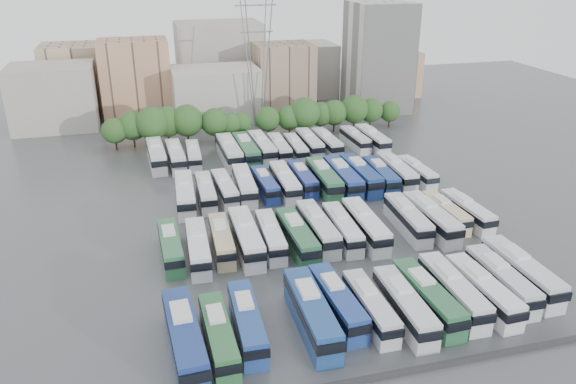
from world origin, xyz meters
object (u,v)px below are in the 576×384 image
object	(u,v)px
bus_r2_s7	(302,179)
bus_r2_s11	(381,175)
bus_r2_s3	(225,189)
bus_r3_s10	(327,143)
bus_r2_s9	(343,177)
bus_r0_s1	(219,336)
bus_r0_s12	(521,272)
bus_r1_s0	(171,246)
bus_r2_s6	(285,182)
bus_r1_s10	(408,218)
bus_r2_s12	(396,171)
bus_r1_s8	(365,225)
bus_r3_s0	(157,155)
bus_r0_s11	(501,280)
bus_r0_s4	(311,313)
bus_r3_s4	(229,152)
electricity_pylon	(257,44)
bus_r3_s5	(246,150)
bus_r3_s12	(355,139)
bus_r1_s12	(445,212)
apartment_tower	(378,57)
bus_r2_s8	(324,179)
bus_r1_s1	(198,247)
bus_r3_s7	(279,148)
bus_r2_s13	(417,172)
bus_r1_s5	(297,236)
bus_r1_s13	(467,211)
bus_r0_s6	(370,306)
bus_r1_s7	(342,228)
bus_r1_s6	(317,228)
bus_r3_s8	(296,148)
bus_r2_s2	(206,192)
bus_r1_s3	(246,237)
bus_r1_s11	(431,218)
bus_r1_s2	(222,240)
bus_r2_s1	(185,194)
bus_r0_s10	(482,290)
bus_r3_s1	(176,156)
bus_r3_s9	(310,143)
bus_r0_s0	(185,337)
bus_r0_s8	(427,297)
bus_r0_s2	(247,322)
bus_r0_s7	(404,306)
bus_r2_s10	(360,175)
bus_r3_s2	(194,155)

from	to	relation	value
bus_r2_s7	bus_r2_s11	xyz separation A→B (m)	(13.22, -2.13, 0.09)
bus_r2_s3	bus_r3_s10	size ratio (longest dim) A/B	0.94
bus_r2_s3	bus_r2_s9	xyz separation A→B (m)	(19.73, -1.02, 0.32)
bus_r0_s1	bus_r0_s12	world-z (taller)	bus_r0_s12
bus_r1_s0	bus_r2_s6	world-z (taller)	bus_r2_s6
bus_r1_s10	bus_r2_s12	xyz separation A→B (m)	(6.37, 17.41, 0.06)
bus_r1_s8	bus_r3_s0	size ratio (longest dim) A/B	0.97
bus_r0_s11	bus_r3_s10	bearing A→B (deg)	94.30
bus_r1_s0	bus_r1_s10	size ratio (longest dim) A/B	0.93
bus_r0_s4	bus_r2_s9	xyz separation A→B (m)	(16.32, 35.25, 0.01)
bus_r0_s4	bus_r3_s4	bearing A→B (deg)	90.68
electricity_pylon	bus_r3_s5	distance (m)	27.64
bus_r0_s1	bus_r3_s12	bearing A→B (deg)	56.25
bus_r0_s1	bus_r1_s12	bearing A→B (deg)	28.17
apartment_tower	bus_r2_s8	size ratio (longest dim) A/B	1.95
bus_r1_s1	bus_r3_s7	bearing A→B (deg)	63.36
bus_r2_s3	bus_r2_s13	size ratio (longest dim) A/B	1.04
bus_r0_s11	bus_r1_s5	world-z (taller)	bus_r1_s5
bus_r1_s13	bus_r2_s8	distance (m)	23.66
bus_r2_s11	bus_r3_s0	size ratio (longest dim) A/B	0.93
bus_r0_s6	bus_r1_s7	distance (m)	18.43
bus_r0_s11	bus_r3_s5	xyz separation A→B (m)	(-19.85, 52.37, 0.24)
bus_r1_s6	bus_r2_s3	size ratio (longest dim) A/B	1.10
bus_r1_s7	bus_r3_s8	world-z (taller)	bus_r1_s7
bus_r2_s8	bus_r2_s2	bearing A→B (deg)	-178.87
bus_r1_s5	bus_r3_s12	xyz separation A→B (m)	(23.00, 38.02, -0.20)
bus_r1_s3	bus_r1_s11	distance (m)	26.53
bus_r1_s2	bus_r3_s12	distance (m)	48.79
bus_r2_s1	bus_r2_s3	distance (m)	6.50
apartment_tower	bus_r2_s11	bearing A→B (deg)	-112.18
bus_r0_s10	bus_r3_s12	bearing A→B (deg)	81.80
bus_r3_s1	bus_r3_s10	size ratio (longest dim) A/B	1.02
bus_r2_s8	bus_r3_s9	bearing A→B (deg)	81.36
bus_r0_s0	bus_r1_s0	world-z (taller)	bus_r0_s0
bus_r2_s11	apartment_tower	bearing A→B (deg)	70.67
bus_r0_s8	bus_r2_s12	size ratio (longest dim) A/B	0.99
bus_r2_s13	bus_r3_s10	world-z (taller)	bus_r3_s10
bus_r1_s5	bus_r2_s7	size ratio (longest dim) A/B	1.09
bus_r2_s2	bus_r3_s7	bearing A→B (deg)	48.62
bus_r1_s12	bus_r0_s10	bearing A→B (deg)	-110.08
bus_r0_s6	bus_r0_s4	bearing A→B (deg)	178.78
bus_r1_s1	bus_r1_s8	world-z (taller)	bus_r1_s8
bus_r2_s11	bus_r2_s7	bearing A→B (deg)	173.70
bus_r2_s2	bus_r0_s1	bearing A→B (deg)	-93.88
bus_r0_s8	bus_r0_s12	size ratio (longest dim) A/B	0.97
bus_r2_s2	bus_r3_s9	size ratio (longest dim) A/B	0.95
bus_r0_s2	bus_r2_s6	bearing A→B (deg)	71.36
bus_r0_s7	bus_r3_s9	bearing A→B (deg)	84.68
bus_r0_s2	bus_r2_s10	xyz separation A→B (m)	(26.41, 35.15, 0.24)
bus_r3_s2	bus_r3_s10	size ratio (longest dim) A/B	0.93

